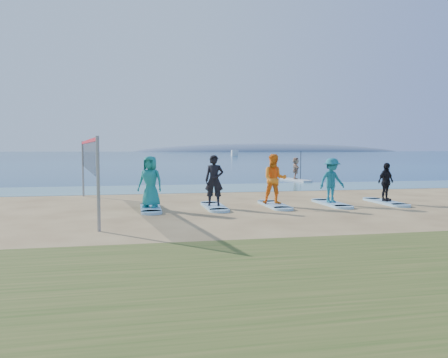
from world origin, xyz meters
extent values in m
plane|color=tan|center=(0.00, 0.00, 0.00)|extent=(600.00, 600.00, 0.00)
plane|color=teal|center=(0.00, 10.50, 0.01)|extent=(600.00, 600.00, 0.00)
plane|color=navy|center=(0.00, 160.00, 0.01)|extent=(600.00, 600.00, 0.00)
ellipsoid|color=slate|center=(95.00, 300.00, 0.00)|extent=(220.00, 56.00, 18.00)
cylinder|color=gray|center=(-4.86, -1.25, 1.25)|extent=(0.09, 0.09, 2.50)
cylinder|color=gray|center=(-6.27, 7.64, 1.25)|extent=(0.09, 0.09, 2.50)
cube|color=black|center=(-5.57, 3.19, 1.90)|extent=(1.43, 8.89, 1.00)
cube|color=red|center=(-5.57, 3.19, 2.42)|extent=(1.46, 8.90, 0.10)
cube|color=silver|center=(6.62, 14.77, 0.06)|extent=(1.28, 3.08, 0.12)
imported|color=tan|center=(6.62, 14.77, 0.85)|extent=(0.85, 1.42, 1.46)
cube|color=silver|center=(26.01, 119.22, 0.00)|extent=(2.94, 7.04, 1.70)
cube|color=#90C0DF|center=(-3.41, 2.63, 0.04)|extent=(0.70, 2.20, 0.09)
imported|color=teal|center=(-3.41, 2.63, 1.00)|extent=(1.05, 0.90, 1.82)
cube|color=#90C0DF|center=(-1.11, 2.63, 0.04)|extent=(0.70, 2.20, 0.09)
imported|color=black|center=(-1.11, 2.63, 1.01)|extent=(0.76, 0.58, 1.85)
cube|color=#90C0DF|center=(1.20, 2.63, 0.04)|extent=(0.70, 2.20, 0.09)
imported|color=orange|center=(1.20, 2.63, 1.03)|extent=(1.04, 0.89, 1.87)
cube|color=#90C0DF|center=(3.50, 2.63, 0.04)|extent=(0.70, 2.20, 0.09)
imported|color=#1A6D7F|center=(3.50, 2.63, 0.95)|extent=(1.22, 0.87, 1.72)
cube|color=#90C0DF|center=(5.80, 2.63, 0.04)|extent=(0.70, 2.20, 0.09)
imported|color=black|center=(5.80, 2.63, 0.85)|extent=(0.97, 0.70, 1.52)
camera|label=1|loc=(-3.88, -12.99, 2.17)|focal=35.00mm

